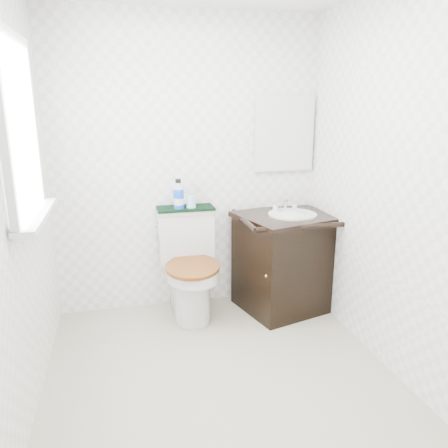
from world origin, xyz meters
name	(u,v)px	position (x,y,z in m)	size (l,w,h in m)	color
floor	(222,380)	(0.00, 0.00, 0.00)	(2.40, 2.40, 0.00)	#B0A58D
wall_back	(188,166)	(0.00, 1.20, 1.20)	(2.40, 2.40, 0.00)	white
wall_front	(314,271)	(0.00, -1.20, 1.20)	(2.40, 2.40, 0.00)	white
wall_left	(11,205)	(-1.10, 0.00, 1.20)	(2.40, 2.40, 0.00)	white
wall_right	(395,186)	(1.10, 0.00, 1.20)	(2.40, 2.40, 0.00)	white
window	(19,131)	(-1.07, 0.25, 1.55)	(0.02, 0.70, 0.90)	white
mirror	(284,134)	(0.82, 1.18, 1.45)	(0.50, 0.02, 0.60)	silver
toilet	(189,271)	(-0.05, 0.96, 0.38)	(0.49, 0.67, 0.87)	silver
vanity	(286,259)	(0.77, 0.90, 0.43)	(0.90, 0.82, 0.92)	black
trash_bin	(193,291)	(0.00, 1.10, 0.13)	(0.21, 0.18, 0.26)	silver
towel	(185,208)	(-0.05, 1.09, 0.88)	(0.46, 0.22, 0.02)	black
mouthwash_bottle	(179,195)	(-0.11, 1.06, 0.99)	(0.08, 0.08, 0.24)	blue
cup	(191,202)	(-0.01, 1.06, 0.93)	(0.08, 0.08, 0.10)	#95D3F5
soap_bar	(281,211)	(0.74, 0.99, 0.83)	(0.07, 0.05, 0.02)	#187572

